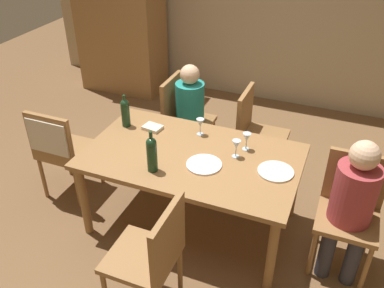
{
  "coord_description": "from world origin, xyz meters",
  "views": [
    {
      "loc": [
        1.02,
        -2.52,
        2.58
      ],
      "look_at": [
        0.0,
        0.0,
        0.82
      ],
      "focal_mm": 38.91,
      "sensor_mm": 36.0,
      "label": 1
    }
  ],
  "objects_px": {
    "chair_left_end": "(57,144)",
    "wine_glass_near_left": "(247,138)",
    "chair_right_end": "(350,205)",
    "armoire_cabinet": "(119,10)",
    "wine_glass_near_right": "(200,123)",
    "person_woman_host": "(192,108)",
    "wine_bottle_dark_red": "(125,112)",
    "wine_glass_centre": "(236,145)",
    "chair_near": "(153,253)",
    "dinner_plate_host": "(204,165)",
    "dinner_plate_guest_left": "(276,171)",
    "dining_table": "(192,163)",
    "person_man_bearded": "(352,201)",
    "chair_far_left": "(182,115)",
    "wine_bottle_tall_green": "(152,153)",
    "chair_far_right": "(255,129)"
  },
  "relations": [
    {
      "from": "chair_left_end",
      "to": "wine_glass_near_left",
      "type": "bearing_deg",
      "value": 12.67
    },
    {
      "from": "chair_right_end",
      "to": "wine_glass_near_left",
      "type": "height_order",
      "value": "chair_right_end"
    },
    {
      "from": "armoire_cabinet",
      "to": "wine_glass_near_right",
      "type": "bearing_deg",
      "value": -45.67
    },
    {
      "from": "person_woman_host",
      "to": "wine_glass_near_left",
      "type": "bearing_deg",
      "value": 48.39
    },
    {
      "from": "wine_bottle_dark_red",
      "to": "wine_glass_centre",
      "type": "height_order",
      "value": "wine_bottle_dark_red"
    },
    {
      "from": "chair_near",
      "to": "dinner_plate_host",
      "type": "relative_size",
      "value": 3.36
    },
    {
      "from": "wine_glass_near_right",
      "to": "dinner_plate_guest_left",
      "type": "distance_m",
      "value": 0.78
    },
    {
      "from": "dining_table",
      "to": "wine_glass_near_left",
      "type": "bearing_deg",
      "value": 32.32
    },
    {
      "from": "person_man_bearded",
      "to": "dinner_plate_host",
      "type": "xyz_separation_m",
      "value": [
        -1.09,
        -0.07,
        0.07
      ]
    },
    {
      "from": "dining_table",
      "to": "person_man_bearded",
      "type": "xyz_separation_m",
      "value": [
        1.23,
        -0.03,
        0.01
      ]
    },
    {
      "from": "wine_glass_near_left",
      "to": "chair_near",
      "type": "bearing_deg",
      "value": -104.33
    },
    {
      "from": "chair_left_end",
      "to": "wine_glass_near_right",
      "type": "height_order",
      "value": "chair_left_end"
    },
    {
      "from": "person_woman_host",
      "to": "chair_far_left",
      "type": "bearing_deg",
      "value": -90.0
    },
    {
      "from": "person_woman_host",
      "to": "person_man_bearded",
      "type": "distance_m",
      "value": 1.83
    },
    {
      "from": "wine_bottle_tall_green",
      "to": "wine_glass_near_right",
      "type": "height_order",
      "value": "wine_bottle_tall_green"
    },
    {
      "from": "chair_far_right",
      "to": "wine_glass_near_left",
      "type": "distance_m",
      "value": 0.72
    },
    {
      "from": "chair_far_left",
      "to": "dinner_plate_host",
      "type": "height_order",
      "value": "chair_far_left"
    },
    {
      "from": "dining_table",
      "to": "dinner_plate_host",
      "type": "bearing_deg",
      "value": -35.59
    },
    {
      "from": "person_woman_host",
      "to": "dinner_plate_host",
      "type": "height_order",
      "value": "person_woman_host"
    },
    {
      "from": "dinner_plate_host",
      "to": "armoire_cabinet",
      "type": "bearing_deg",
      "value": 131.57
    },
    {
      "from": "dinner_plate_guest_left",
      "to": "wine_bottle_dark_red",
      "type": "bearing_deg",
      "value": 172.21
    },
    {
      "from": "chair_right_end",
      "to": "wine_bottle_tall_green",
      "type": "bearing_deg",
      "value": 15.26
    },
    {
      "from": "chair_left_end",
      "to": "wine_glass_centre",
      "type": "distance_m",
      "value": 1.59
    },
    {
      "from": "chair_left_end",
      "to": "person_man_bearded",
      "type": "relative_size",
      "value": 0.81
    },
    {
      "from": "person_man_bearded",
      "to": "wine_bottle_tall_green",
      "type": "distance_m",
      "value": 1.47
    },
    {
      "from": "dining_table",
      "to": "person_man_bearded",
      "type": "bearing_deg",
      "value": -1.21
    },
    {
      "from": "armoire_cabinet",
      "to": "chair_far_left",
      "type": "xyz_separation_m",
      "value": [
        1.48,
        -1.37,
        -0.56
      ]
    },
    {
      "from": "chair_far_left",
      "to": "wine_bottle_tall_green",
      "type": "xyz_separation_m",
      "value": [
        0.27,
        -1.19,
        0.34
      ]
    },
    {
      "from": "armoire_cabinet",
      "to": "dinner_plate_host",
      "type": "relative_size",
      "value": 7.97
    },
    {
      "from": "wine_bottle_dark_red",
      "to": "dinner_plate_guest_left",
      "type": "height_order",
      "value": "wine_bottle_dark_red"
    },
    {
      "from": "dinner_plate_host",
      "to": "chair_far_left",
      "type": "bearing_deg",
      "value": 121.72
    },
    {
      "from": "dinner_plate_guest_left",
      "to": "chair_far_left",
      "type": "bearing_deg",
      "value": 142.62
    },
    {
      "from": "chair_far_left",
      "to": "wine_glass_near_left",
      "type": "distance_m",
      "value": 1.1
    },
    {
      "from": "chair_far_left",
      "to": "wine_glass_centre",
      "type": "distance_m",
      "value": 1.15
    },
    {
      "from": "wine_glass_centre",
      "to": "wine_glass_near_right",
      "type": "height_order",
      "value": "same"
    },
    {
      "from": "dinner_plate_host",
      "to": "chair_right_end",
      "type": "bearing_deg",
      "value": 9.74
    },
    {
      "from": "chair_left_end",
      "to": "wine_bottle_dark_red",
      "type": "bearing_deg",
      "value": 32.37
    },
    {
      "from": "dining_table",
      "to": "chair_far_right",
      "type": "bearing_deg",
      "value": 71.57
    },
    {
      "from": "armoire_cabinet",
      "to": "person_woman_host",
      "type": "height_order",
      "value": "armoire_cabinet"
    },
    {
      "from": "chair_right_end",
      "to": "wine_glass_near_right",
      "type": "relative_size",
      "value": 6.17
    },
    {
      "from": "chair_right_end",
      "to": "person_man_bearded",
      "type": "relative_size",
      "value": 0.81
    },
    {
      "from": "chair_far_left",
      "to": "wine_glass_near_left",
      "type": "bearing_deg",
      "value": 52.42
    },
    {
      "from": "chair_right_end",
      "to": "wine_glass_near_left",
      "type": "distance_m",
      "value": 0.92
    },
    {
      "from": "person_woman_host",
      "to": "wine_bottle_dark_red",
      "type": "bearing_deg",
      "value": -27.4
    },
    {
      "from": "armoire_cabinet",
      "to": "wine_glass_near_left",
      "type": "xyz_separation_m",
      "value": [
        2.32,
        -2.02,
        -0.27
      ]
    },
    {
      "from": "chair_right_end",
      "to": "chair_far_right",
      "type": "bearing_deg",
      "value": -40.49
    },
    {
      "from": "armoire_cabinet",
      "to": "chair_left_end",
      "type": "bearing_deg",
      "value": -73.16
    },
    {
      "from": "person_man_bearded",
      "to": "wine_bottle_dark_red",
      "type": "bearing_deg",
      "value": -6.83
    },
    {
      "from": "wine_bottle_dark_red",
      "to": "wine_glass_near_right",
      "type": "height_order",
      "value": "wine_bottle_dark_red"
    },
    {
      "from": "wine_bottle_tall_green",
      "to": "dinner_plate_host",
      "type": "bearing_deg",
      "value": 31.08
    }
  ]
}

